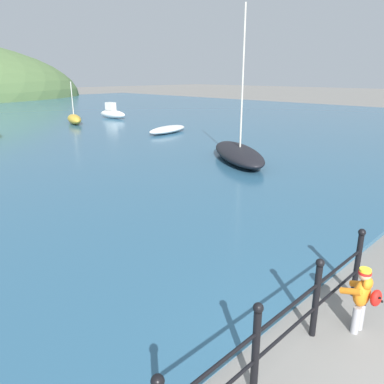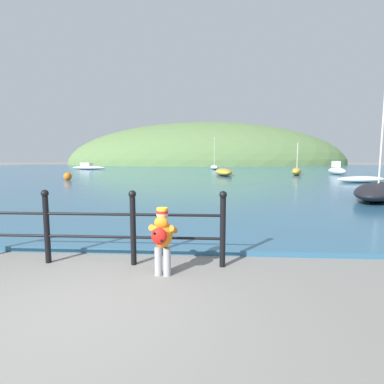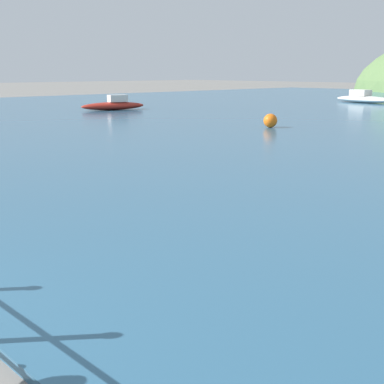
{
  "view_description": "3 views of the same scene",
  "coord_description": "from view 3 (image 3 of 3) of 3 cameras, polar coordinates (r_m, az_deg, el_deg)",
  "views": [
    {
      "loc": [
        -4.09,
        -0.44,
        3.56
      ],
      "look_at": [
        1.17,
        4.77,
        1.22
      ],
      "focal_mm": 35.0,
      "sensor_mm": 36.0,
      "label": 1
    },
    {
      "loc": [
        1.54,
        -3.1,
        1.72
      ],
      "look_at": [
        1.05,
        4.72,
        0.81
      ],
      "focal_mm": 28.0,
      "sensor_mm": 36.0,
      "label": 2
    },
    {
      "loc": [
        4.85,
        0.39,
        2.33
      ],
      "look_at": [
        0.43,
        4.59,
        0.95
      ],
      "focal_mm": 50.0,
      "sensor_mm": 36.0,
      "label": 3
    }
  ],
  "objects": [
    {
      "name": "boat_far_left",
      "position": [
        31.89,
        -8.35,
        9.16
      ],
      "size": [
        1.89,
        4.0,
        0.86
      ],
      "color": "maroon",
      "rests_on": "water"
    },
    {
      "name": "boat_twin_mast",
      "position": [
        40.77,
        17.85,
        9.48
      ],
      "size": [
        4.96,
        2.37,
        0.91
      ],
      "color": "silver",
      "rests_on": "water"
    },
    {
      "name": "mooring_buoy",
      "position": [
        21.89,
        8.36,
        7.54
      ],
      "size": [
        0.56,
        0.56,
        0.56
      ],
      "primitive_type": "sphere",
      "color": "orange",
      "rests_on": "water"
    }
  ]
}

